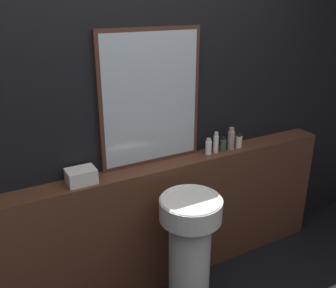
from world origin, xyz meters
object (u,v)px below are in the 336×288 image
mirror (151,99)px  body_wash_bottle (231,139)px  shampoo_bottle (208,147)px  lotion_bottle (223,144)px  towel_stack (81,176)px  hand_soap_bottle (239,141)px  conditioner_bottle (216,143)px  pedestal_sink (190,249)px

mirror → body_wash_bottle: mirror is taller
shampoo_bottle → lotion_bottle: shampoo_bottle is taller
towel_stack → hand_soap_bottle: 1.21m
shampoo_bottle → conditioner_bottle: size_ratio=0.75×
mirror → towel_stack: mirror is taller
lotion_bottle → conditioner_bottle: bearing=180.0°
pedestal_sink → mirror: bearing=94.3°
shampoo_bottle → hand_soap_bottle: (0.27, 0.00, -0.01)m
pedestal_sink → towel_stack: 0.82m
mirror → conditioner_bottle: mirror is taller
towel_stack → body_wash_bottle: size_ratio=1.05×
lotion_bottle → hand_soap_bottle: size_ratio=1.00×
towel_stack → body_wash_bottle: (1.13, 0.00, 0.03)m
mirror → hand_soap_bottle: bearing=-6.0°
pedestal_sink → mirror: size_ratio=0.98×
towel_stack → conditioner_bottle: size_ratio=1.11×
towel_stack → lotion_bottle: lotion_bottle is taller
towel_stack → body_wash_bottle: body_wash_bottle is taller
shampoo_bottle → body_wash_bottle: bearing=0.0°
hand_soap_bottle → lotion_bottle: bearing=180.0°
towel_stack → hand_soap_bottle: (1.21, 0.00, 0.00)m
shampoo_bottle → hand_soap_bottle: 0.27m
shampoo_bottle → hand_soap_bottle: bearing=0.0°
body_wash_bottle → hand_soap_bottle: bearing=0.0°
pedestal_sink → body_wash_bottle: bearing=32.9°
lotion_bottle → body_wash_bottle: 0.08m
lotion_bottle → body_wash_bottle: bearing=0.0°
shampoo_bottle → lotion_bottle: 0.13m
mirror → hand_soap_bottle: size_ratio=8.35×
conditioner_bottle → hand_soap_bottle: bearing=-0.0°
hand_soap_bottle → pedestal_sink: bearing=-150.2°
conditioner_bottle → lotion_bottle: bearing=-0.0°
shampoo_bottle → pedestal_sink: bearing=-135.4°
shampoo_bottle → hand_soap_bottle: size_ratio=1.11×
lotion_bottle → hand_soap_bottle: 0.15m
body_wash_bottle → pedestal_sink: bearing=-147.1°
lotion_bottle → hand_soap_bottle: same height
pedestal_sink → body_wash_bottle: body_wash_bottle is taller
shampoo_bottle → conditioner_bottle: 0.07m
conditioner_bottle → lotion_bottle: conditioner_bottle is taller
body_wash_bottle → shampoo_bottle: bearing=180.0°
mirror → lotion_bottle: mirror is taller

